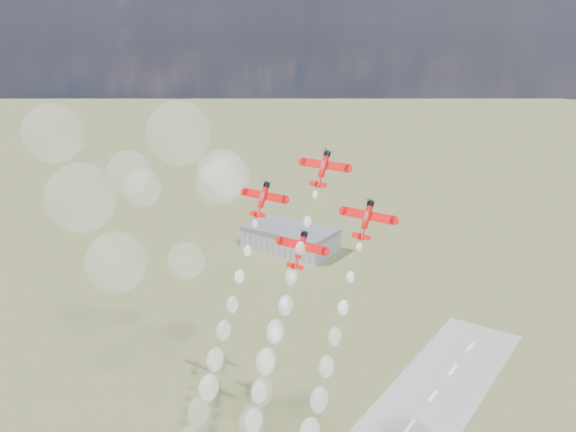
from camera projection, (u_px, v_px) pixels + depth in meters
The scene contains 7 objects.
hangar at pixel (290, 238), 344.01m from camera, with size 50.00×28.00×13.00m.
plane_lead at pixel (323, 168), 126.61m from camera, with size 11.18×5.93×7.28m.
plane_left at pixel (263, 199), 132.26m from camera, with size 11.18×5.93×7.28m.
plane_right at pixel (366, 219), 118.87m from camera, with size 11.18×5.93×7.28m.
plane_slot at pixel (300, 249), 124.51m from camera, with size 11.18×5.93×7.28m.
smoke_trail_lead at pixel (253, 419), 120.19m from camera, with size 5.41×32.52×55.17m.
drifted_smoke_cloud at pixel (127, 190), 169.74m from camera, with size 67.74×35.67×55.34m.
Camera 1 is at (59.96, -88.64, 124.60)m, focal length 38.00 mm.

